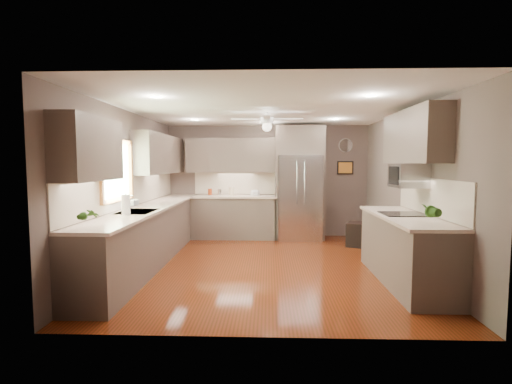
# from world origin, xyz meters

# --- Properties ---
(floor) EXTENTS (5.00, 5.00, 0.00)m
(floor) POSITION_xyz_m (0.00, 0.00, 0.00)
(floor) COLOR #491F09
(floor) RESTS_ON ground
(ceiling) EXTENTS (5.00, 5.00, 0.00)m
(ceiling) POSITION_xyz_m (0.00, 0.00, 2.50)
(ceiling) COLOR white
(ceiling) RESTS_ON ground
(wall_back) EXTENTS (4.50, 0.00, 4.50)m
(wall_back) POSITION_xyz_m (0.00, 2.50, 1.25)
(wall_back) COLOR brown
(wall_back) RESTS_ON ground
(wall_front) EXTENTS (4.50, 0.00, 4.50)m
(wall_front) POSITION_xyz_m (0.00, -2.50, 1.25)
(wall_front) COLOR brown
(wall_front) RESTS_ON ground
(wall_left) EXTENTS (0.00, 5.00, 5.00)m
(wall_left) POSITION_xyz_m (-2.25, 0.00, 1.25)
(wall_left) COLOR brown
(wall_left) RESTS_ON ground
(wall_right) EXTENTS (0.00, 5.00, 5.00)m
(wall_right) POSITION_xyz_m (2.25, 0.00, 1.25)
(wall_right) COLOR brown
(wall_right) RESTS_ON ground
(canister_a) EXTENTS (0.11, 0.11, 0.14)m
(canister_a) POSITION_xyz_m (-1.27, 2.21, 1.02)
(canister_a) COLOR #933110
(canister_a) RESTS_ON back_run
(canister_b) EXTENTS (0.11, 0.11, 0.14)m
(canister_b) POSITION_xyz_m (-1.06, 2.25, 1.01)
(canister_b) COLOR silver
(canister_b) RESTS_ON back_run
(canister_c) EXTENTS (0.15, 0.15, 0.20)m
(canister_c) POSITION_xyz_m (-0.78, 2.21, 1.03)
(canister_c) COLOR beige
(canister_c) RESTS_ON back_run
(soap_bottle) EXTENTS (0.11, 0.11, 0.20)m
(soap_bottle) POSITION_xyz_m (-2.08, -0.20, 1.04)
(soap_bottle) COLOR white
(soap_bottle) RESTS_ON left_run
(potted_plant_left) EXTENTS (0.17, 0.13, 0.30)m
(potted_plant_left) POSITION_xyz_m (-1.95, -1.94, 1.09)
(potted_plant_left) COLOR #2C5919
(potted_plant_left) RESTS_ON left_run
(potted_plant_right) EXTENTS (0.21, 0.18, 0.33)m
(potted_plant_right) POSITION_xyz_m (1.90, -1.59, 1.10)
(potted_plant_right) COLOR #2C5919
(potted_plant_right) RESTS_ON right_run
(bowl) EXTENTS (0.22, 0.22, 0.05)m
(bowl) POSITION_xyz_m (-0.27, 2.20, 0.97)
(bowl) COLOR beige
(bowl) RESTS_ON back_run
(left_run) EXTENTS (0.65, 4.70, 1.45)m
(left_run) POSITION_xyz_m (-1.95, 0.15, 0.48)
(left_run) COLOR #50443A
(left_run) RESTS_ON ground
(back_run) EXTENTS (1.85, 0.65, 1.45)m
(back_run) POSITION_xyz_m (-0.72, 2.20, 0.48)
(back_run) COLOR #50443A
(back_run) RESTS_ON ground
(uppers) EXTENTS (4.50, 4.70, 0.95)m
(uppers) POSITION_xyz_m (-0.74, 0.71, 1.87)
(uppers) COLOR #50443A
(uppers) RESTS_ON wall_left
(window) EXTENTS (0.05, 1.12, 0.92)m
(window) POSITION_xyz_m (-2.22, -0.50, 1.55)
(window) COLOR #BFF2B2
(window) RESTS_ON wall_left
(sink) EXTENTS (0.50, 0.70, 0.32)m
(sink) POSITION_xyz_m (-1.93, -0.50, 0.91)
(sink) COLOR silver
(sink) RESTS_ON left_run
(refrigerator) EXTENTS (1.06, 0.75, 2.45)m
(refrigerator) POSITION_xyz_m (0.70, 2.16, 1.19)
(refrigerator) COLOR silver
(refrigerator) RESTS_ON ground
(right_run) EXTENTS (0.70, 2.20, 1.45)m
(right_run) POSITION_xyz_m (1.93, -0.80, 0.48)
(right_run) COLOR #50443A
(right_run) RESTS_ON ground
(microwave) EXTENTS (0.43, 0.55, 0.34)m
(microwave) POSITION_xyz_m (2.03, -0.55, 1.48)
(microwave) COLOR silver
(microwave) RESTS_ON wall_right
(ceiling_fan) EXTENTS (1.18, 1.18, 0.32)m
(ceiling_fan) POSITION_xyz_m (-0.00, 0.30, 2.33)
(ceiling_fan) COLOR white
(ceiling_fan) RESTS_ON ceiling
(recessed_lights) EXTENTS (2.84, 3.14, 0.01)m
(recessed_lights) POSITION_xyz_m (-0.04, 0.40, 2.49)
(recessed_lights) COLOR white
(recessed_lights) RESTS_ON ceiling
(wall_clock) EXTENTS (0.30, 0.03, 0.30)m
(wall_clock) POSITION_xyz_m (1.75, 2.48, 2.05)
(wall_clock) COLOR white
(wall_clock) RESTS_ON wall_back
(framed_print) EXTENTS (0.36, 0.03, 0.30)m
(framed_print) POSITION_xyz_m (1.75, 2.48, 1.55)
(framed_print) COLOR black
(framed_print) RESTS_ON wall_back
(stool) EXTENTS (0.56, 0.56, 0.50)m
(stool) POSITION_xyz_m (1.82, 1.44, 0.24)
(stool) COLOR black
(stool) RESTS_ON ground
(paper_towel) EXTENTS (0.12, 0.12, 0.30)m
(paper_towel) POSITION_xyz_m (-1.96, -0.86, 1.08)
(paper_towel) COLOR white
(paper_towel) RESTS_ON left_run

